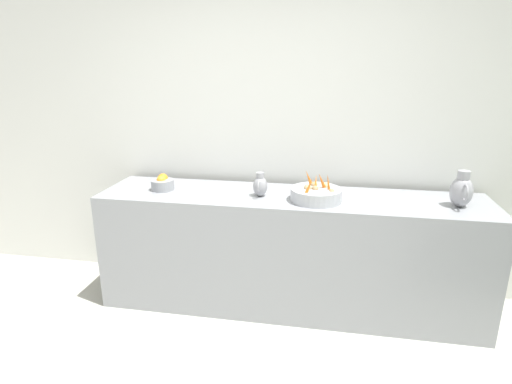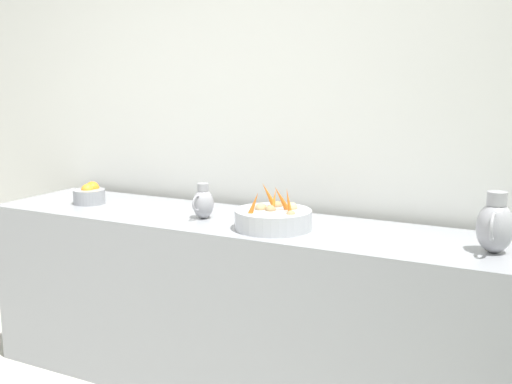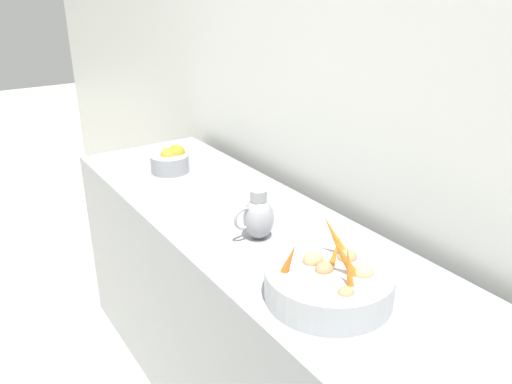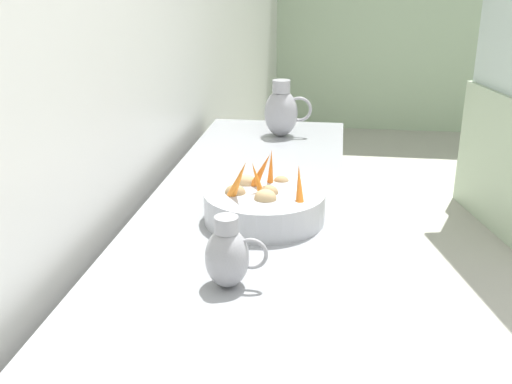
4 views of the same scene
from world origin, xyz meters
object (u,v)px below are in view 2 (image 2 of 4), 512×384
Objects in this scene: vegetable_colander at (273,218)px; metal_pitcher_tall at (495,226)px; orange_bowl at (90,195)px; metal_pitcher_short at (203,203)px.

metal_pitcher_tall is (-0.04, 0.98, 0.06)m from vegetable_colander.
vegetable_colander is 2.06× the size of orange_bowl.
orange_bowl is 0.98× the size of metal_pitcher_short.
metal_pitcher_tall is at bearing 89.40° from orange_bowl.
metal_pitcher_tall is (0.02, 2.17, 0.06)m from orange_bowl.
metal_pitcher_tall is 1.39m from metal_pitcher_short.
metal_pitcher_short is at bearing -94.75° from vegetable_colander.
vegetable_colander reaches higher than metal_pitcher_short.
orange_bowl is 0.78m from metal_pitcher_short.
orange_bowl is at bearing -90.60° from metal_pitcher_tall.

